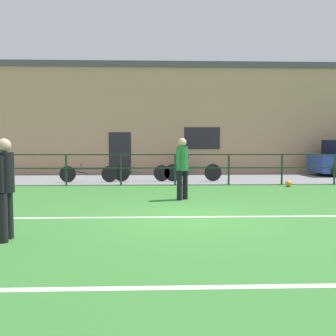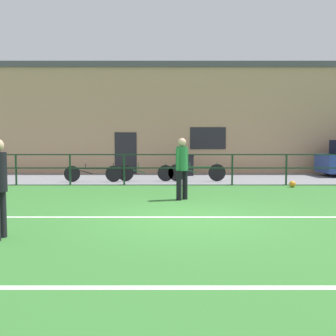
{
  "view_description": "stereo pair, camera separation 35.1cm",
  "coord_description": "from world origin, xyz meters",
  "px_view_note": "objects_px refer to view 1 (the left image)",
  "views": [
    {
      "loc": [
        -0.73,
        -7.5,
        1.52
      ],
      "look_at": [
        -0.34,
        3.79,
        0.78
      ],
      "focal_mm": 39.2,
      "sensor_mm": 36.0,
      "label": 1
    },
    {
      "loc": [
        -0.38,
        -7.51,
        1.52
      ],
      "look_at": [
        -0.34,
        3.79,
        0.78
      ],
      "focal_mm": 39.2,
      "sensor_mm": 36.0,
      "label": 2
    }
  ],
  "objects_px": {
    "player_goalkeeper": "(5,183)",
    "soccer_ball_match": "(288,184)",
    "bicycle_parked_1": "(88,174)",
    "trash_bin_0": "(182,165)",
    "bicycle_parked_0": "(193,172)",
    "bicycle_parked_3": "(142,173)",
    "player_striker": "(182,165)"
  },
  "relations": [
    {
      "from": "player_goalkeeper",
      "to": "soccer_ball_match",
      "type": "distance_m",
      "value": 10.02
    },
    {
      "from": "bicycle_parked_1",
      "to": "trash_bin_0",
      "type": "relative_size",
      "value": 2.3
    },
    {
      "from": "bicycle_parked_0",
      "to": "bicycle_parked_1",
      "type": "xyz_separation_m",
      "value": [
        -4.14,
        -0.26,
        -0.03
      ]
    },
    {
      "from": "bicycle_parked_0",
      "to": "bicycle_parked_3",
      "type": "xyz_separation_m",
      "value": [
        -2.07,
        0.0,
        -0.02
      ]
    },
    {
      "from": "trash_bin_0",
      "to": "bicycle_parked_1",
      "type": "bearing_deg",
      "value": -143.22
    },
    {
      "from": "player_striker",
      "to": "bicycle_parked_0",
      "type": "relative_size",
      "value": 0.72
    },
    {
      "from": "player_goalkeeper",
      "to": "player_striker",
      "type": "distance_m",
      "value": 5.16
    },
    {
      "from": "bicycle_parked_0",
      "to": "bicycle_parked_1",
      "type": "relative_size",
      "value": 1.02
    },
    {
      "from": "player_striker",
      "to": "bicycle_parked_1",
      "type": "bearing_deg",
      "value": 79.11
    },
    {
      "from": "player_striker",
      "to": "bicycle_parked_1",
      "type": "distance_m",
      "value": 5.67
    },
    {
      "from": "player_striker",
      "to": "soccer_ball_match",
      "type": "xyz_separation_m",
      "value": [
        4.0,
        2.9,
        -0.84
      ]
    },
    {
      "from": "player_goalkeeper",
      "to": "trash_bin_0",
      "type": "distance_m",
      "value": 12.15
    },
    {
      "from": "bicycle_parked_1",
      "to": "bicycle_parked_3",
      "type": "xyz_separation_m",
      "value": [
        2.07,
        0.26,
        0.01
      ]
    },
    {
      "from": "bicycle_parked_1",
      "to": "trash_bin_0",
      "type": "distance_m",
      "value": 4.89
    },
    {
      "from": "player_goalkeeper",
      "to": "trash_bin_0",
      "type": "relative_size",
      "value": 1.63
    },
    {
      "from": "soccer_ball_match",
      "to": "bicycle_parked_3",
      "type": "relative_size",
      "value": 0.1
    },
    {
      "from": "soccer_ball_match",
      "to": "bicycle_parked_1",
      "type": "relative_size",
      "value": 0.1
    },
    {
      "from": "player_goalkeeper",
      "to": "bicycle_parked_3",
      "type": "relative_size",
      "value": 0.71
    },
    {
      "from": "bicycle_parked_0",
      "to": "player_striker",
      "type": "bearing_deg",
      "value": -99.22
    },
    {
      "from": "bicycle_parked_0",
      "to": "trash_bin_0",
      "type": "relative_size",
      "value": 2.34
    },
    {
      "from": "soccer_ball_match",
      "to": "bicycle_parked_1",
      "type": "distance_m",
      "value": 7.55
    },
    {
      "from": "player_goalkeeper",
      "to": "player_striker",
      "type": "height_order",
      "value": "player_striker"
    },
    {
      "from": "player_goalkeeper",
      "to": "player_striker",
      "type": "relative_size",
      "value": 0.96
    },
    {
      "from": "trash_bin_0",
      "to": "soccer_ball_match",
      "type": "bearing_deg",
      "value": -52.85
    },
    {
      "from": "player_striker",
      "to": "bicycle_parked_3",
      "type": "xyz_separation_m",
      "value": [
        -1.29,
        4.79,
        -0.59
      ]
    },
    {
      "from": "player_goalkeeper",
      "to": "bicycle_parked_1",
      "type": "bearing_deg",
      "value": -179.91
    },
    {
      "from": "player_goalkeeper",
      "to": "bicycle_parked_0",
      "type": "relative_size",
      "value": 0.69
    },
    {
      "from": "player_striker",
      "to": "trash_bin_0",
      "type": "relative_size",
      "value": 1.7
    },
    {
      "from": "soccer_ball_match",
      "to": "bicycle_parked_1",
      "type": "height_order",
      "value": "bicycle_parked_1"
    },
    {
      "from": "soccer_ball_match",
      "to": "trash_bin_0",
      "type": "xyz_separation_m",
      "value": [
        -3.45,
        4.55,
        0.41
      ]
    },
    {
      "from": "player_striker",
      "to": "bicycle_parked_3",
      "type": "distance_m",
      "value": 5.0
    },
    {
      "from": "player_striker",
      "to": "trash_bin_0",
      "type": "distance_m",
      "value": 7.49
    }
  ]
}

